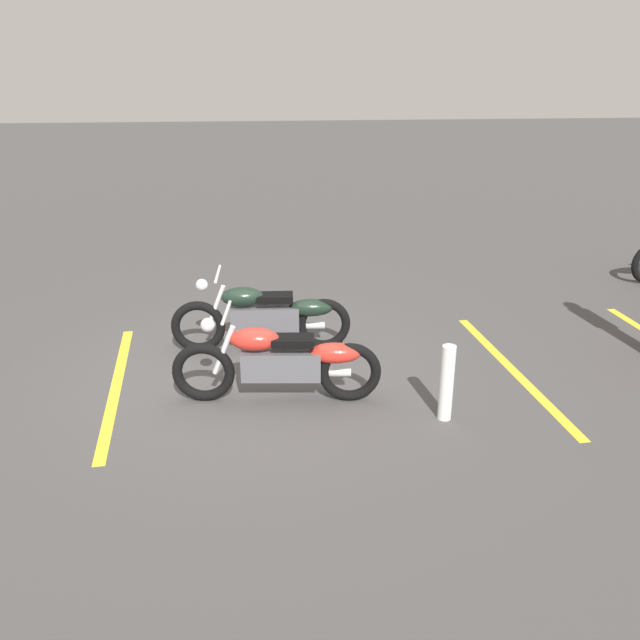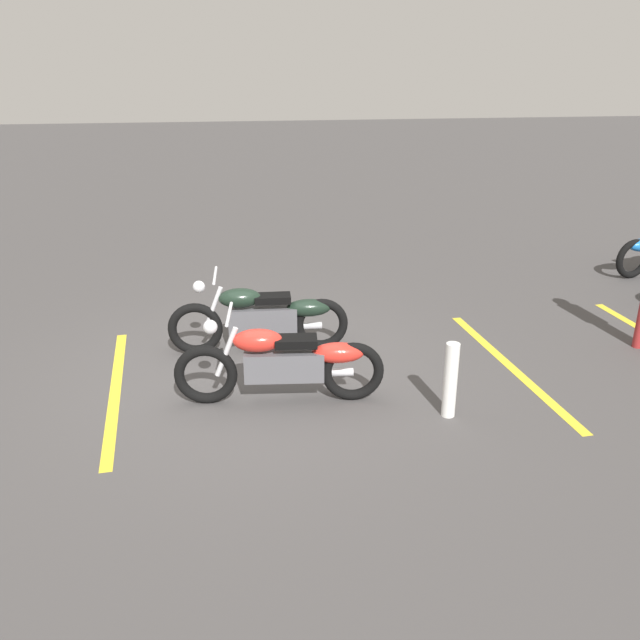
{
  "view_description": "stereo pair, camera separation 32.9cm",
  "coord_description": "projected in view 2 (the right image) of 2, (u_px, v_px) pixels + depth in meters",
  "views": [
    {
      "loc": [
        0.17,
        -7.1,
        3.53
      ],
      "look_at": [
        0.81,
        0.0,
        0.65
      ],
      "focal_mm": 37.7,
      "sensor_mm": 36.0,
      "label": 1
    },
    {
      "loc": [
        -0.16,
        -7.06,
        3.53
      ],
      "look_at": [
        0.81,
        0.0,
        0.65
      ],
      "focal_mm": 37.7,
      "sensor_mm": 36.0,
      "label": 2
    }
  ],
  "objects": [
    {
      "name": "bollard_post",
      "position": [
        450.0,
        380.0,
        6.82
      ],
      "size": [
        0.14,
        0.14,
        0.81
      ],
      "primitive_type": "cylinder",
      "color": "white",
      "rests_on": "ground"
    },
    {
      "name": "parking_stripe_mid",
      "position": [
        510.0,
        366.0,
        8.04
      ],
      "size": [
        0.4,
        3.2,
        0.01
      ],
      "primitive_type": "cube",
      "rotation": [
        0.0,
        0.0,
        1.66
      ],
      "color": "yellow",
      "rests_on": "ground"
    },
    {
      "name": "motorcycle_bright_foreground",
      "position": [
        285.0,
        362.0,
        7.09
      ],
      "size": [
        2.23,
        0.62,
        1.04
      ],
      "rotation": [
        0.0,
        0.0,
        3.05
      ],
      "color": "black",
      "rests_on": "ground"
    },
    {
      "name": "parking_stripe_near",
      "position": [
        115.0,
        390.0,
        7.47
      ],
      "size": [
        0.4,
        3.2,
        0.01
      ],
      "primitive_type": "cube",
      "rotation": [
        0.0,
        0.0,
        1.66
      ],
      "color": "yellow",
      "rests_on": "ground"
    },
    {
      "name": "motorcycle_dark_foreground",
      "position": [
        263.0,
        317.0,
        8.29
      ],
      "size": [
        2.23,
        0.62,
        1.04
      ],
      "rotation": [
        0.0,
        0.0,
        3.11
      ],
      "color": "black",
      "rests_on": "ground"
    },
    {
      "name": "ground_plane",
      "position": [
        251.0,
        375.0,
        7.83
      ],
      "size": [
        60.0,
        60.0,
        0.0
      ],
      "primitive_type": "plane",
      "color": "#474444"
    }
  ]
}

